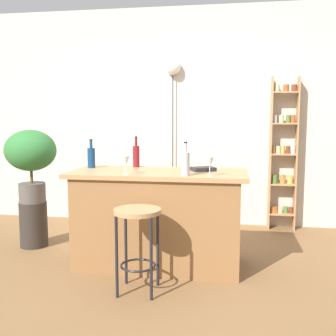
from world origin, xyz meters
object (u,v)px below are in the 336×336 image
Objects in this scene: spice_shelf at (283,154)px; bottle_olive_oil at (91,157)px; bottle_vinegar at (136,155)px; pendant_globe_light at (173,70)px; wine_glass_center at (126,161)px; bottle_wine_red at (185,163)px; cookbook at (203,169)px; bar_stool at (138,229)px; potted_plant at (31,156)px; plant_stool at (34,224)px; wine_glass_left at (210,163)px.

spice_shelf is 2.41m from bottle_olive_oil.
pendant_globe_light is at bearing 81.42° from bottle_vinegar.
spice_shelf is 2.34m from wine_glass_center.
bottle_wine_red reaches higher than cookbook.
bottle_vinegar is (-0.56, 0.54, 0.01)m from bottle_wine_red.
bottle_wine_red is 1.39× the size of cookbook.
spice_shelf is at bearing 57.30° from bar_stool.
potted_plant reaches higher than bottle_wine_red.
bottle_olive_oil is at bearing -113.97° from pendant_globe_light.
bottle_wine_red is at bearing -18.67° from potted_plant.
cookbook is at bearing -7.32° from plant_stool.
bottle_vinegar is 0.94m from wine_glass_left.
wine_glass_left is at bearing 34.44° from bar_stool.
bar_stool is 4.14× the size of wine_glass_left.
plant_stool is 0.75m from potted_plant.
wine_glass_center is 0.75m from cookbook.
spice_shelf is (1.35, 2.11, 0.43)m from bar_stool.
bottle_wine_red is 1.78× the size of wine_glass_left.
plant_stool is at bearing 166.73° from bottle_olive_oil.
bottle_wine_red is at bearing -137.38° from cookbook.
potted_plant is 2.07m from pendant_globe_light.
wine_glass_center is at bearing -177.76° from cookbook.
potted_plant is 1.82m from bottle_wine_red.
bottle_wine_red is 2.08m from pendant_globe_light.
bar_stool is 0.87× the size of potted_plant.
cookbook reaches higher than bar_stool.
plant_stool is 2.98× the size of wine_glass_center.
bottle_olive_oil is (-0.65, 0.78, 0.49)m from bar_stool.
wine_glass_center is (1.21, -0.60, 0.77)m from plant_stool.
bottle_vinegar is 1.47× the size of cookbook.
spice_shelf reaches higher than potted_plant.
spice_shelf is 2.02m from bottle_wine_red.
bottle_wine_red is (1.73, -0.58, 0.76)m from plant_stool.
spice_shelf is at bearing 48.87° from wine_glass_center.
potted_plant is at bearing 161.33° from bottle_wine_red.
pendant_globe_light reaches higher than potted_plant.
wine_glass_left is at bearing -34.90° from bottle_vinegar.
bottle_olive_oil reaches higher than wine_glass_center.
bottle_vinegar is at bearing 136.91° from cookbook.
bottle_vinegar reaches higher than plant_stool.
bottle_olive_oil is 1.26m from wine_glass_left.
potted_plant is at bearing -26.57° from plant_stool.
potted_plant reaches higher than bottle_vinegar.
plant_stool is 1.98m from bottle_wine_red.
bottle_olive_oil is (-0.99, 0.41, -0.00)m from bottle_wine_red.
bottle_olive_oil is at bearing -13.27° from potted_plant.
spice_shelf reaches higher than bottle_wine_red.
bottle_vinegar is 0.56m from wine_glass_center.
cookbook is (-0.89, -1.40, -0.03)m from spice_shelf.
bar_stool is 0.64m from wine_glass_center.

